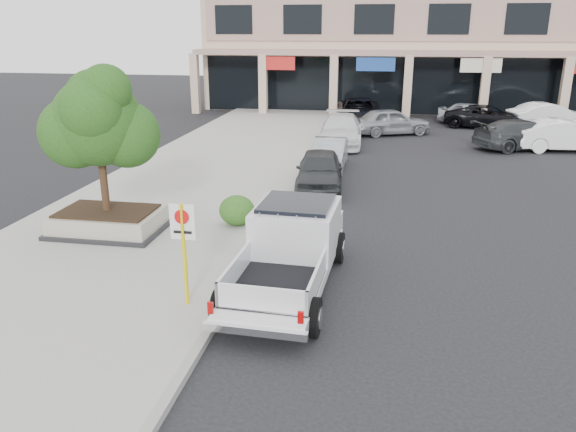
% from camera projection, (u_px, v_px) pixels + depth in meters
% --- Properties ---
extents(ground, '(120.00, 120.00, 0.00)m').
position_uv_depth(ground, '(305.00, 281.00, 13.80)').
color(ground, black).
rests_on(ground, ground).
extents(sidewalk, '(8.00, 52.00, 0.15)m').
position_uv_depth(sidewalk, '(179.00, 198.00, 20.29)').
color(sidewalk, gray).
rests_on(sidewalk, ground).
extents(curb, '(0.20, 52.00, 0.15)m').
position_uv_depth(curb, '(286.00, 204.00, 19.63)').
color(curb, gray).
rests_on(curb, ground).
extents(strip_mall, '(40.55, 12.43, 9.50)m').
position_uv_depth(strip_mall, '(475.00, 44.00, 42.64)').
color(strip_mall, '#CBA08F').
rests_on(strip_mall, ground).
extents(planter, '(3.20, 2.20, 0.68)m').
position_uv_depth(planter, '(108.00, 221.00, 16.64)').
color(planter, black).
rests_on(planter, sidewalk).
extents(planter_tree, '(2.90, 2.55, 4.00)m').
position_uv_depth(planter_tree, '(105.00, 121.00, 15.83)').
color(planter_tree, black).
rests_on(planter_tree, planter).
extents(no_parking_sign, '(0.55, 0.09, 2.30)m').
position_uv_depth(no_parking_sign, '(184.00, 240.00, 11.91)').
color(no_parking_sign, yellow).
rests_on(no_parking_sign, sidewalk).
extents(hedge, '(1.10, 0.99, 0.93)m').
position_uv_depth(hedge, '(237.00, 210.00, 17.16)').
color(hedge, '#1B4413').
rests_on(hedge, sidewalk).
extents(pickup_truck, '(2.44, 6.02, 1.87)m').
position_uv_depth(pickup_truck, '(287.00, 253.00, 13.09)').
color(pickup_truck, silver).
rests_on(pickup_truck, ground).
extents(curb_car_a, '(2.10, 4.43, 1.47)m').
position_uv_depth(curb_car_a, '(319.00, 170.00, 21.56)').
color(curb_car_a, '#292C2D').
rests_on(curb_car_a, ground).
extents(curb_car_b, '(1.42, 4.03, 1.32)m').
position_uv_depth(curb_car_b, '(329.00, 154.00, 24.56)').
color(curb_car_b, '#999BA0').
rests_on(curb_car_b, ground).
extents(curb_car_c, '(2.44, 5.50, 1.57)m').
position_uv_depth(curb_car_c, '(341.00, 130.00, 29.68)').
color(curb_car_c, silver).
rests_on(curb_car_c, ground).
extents(curb_car_d, '(3.24, 6.17, 1.66)m').
position_uv_depth(curb_car_d, '(359.00, 112.00, 35.79)').
color(curb_car_d, black).
rests_on(curb_car_d, ground).
extents(lot_car_a, '(4.87, 3.44, 1.54)m').
position_uv_depth(lot_car_a, '(391.00, 121.00, 32.51)').
color(lot_car_a, gray).
rests_on(lot_car_a, ground).
extents(lot_car_b, '(4.98, 2.21, 1.59)m').
position_uv_depth(lot_car_b, '(565.00, 135.00, 28.16)').
color(lot_car_b, white).
rests_on(lot_car_b, ground).
extents(lot_car_c, '(5.59, 4.02, 1.50)m').
position_uv_depth(lot_car_c, '(524.00, 135.00, 28.61)').
color(lot_car_c, '#303336').
rests_on(lot_car_c, ground).
extents(lot_car_d, '(5.45, 3.51, 1.40)m').
position_uv_depth(lot_car_d, '(487.00, 117.00, 34.70)').
color(lot_car_d, black).
rests_on(lot_car_d, ground).
extents(lot_car_e, '(4.46, 2.86, 1.41)m').
position_uv_depth(lot_car_e, '(471.00, 114.00, 35.95)').
color(lot_car_e, '#9DA0A5').
rests_on(lot_car_e, ground).
extents(lot_car_f, '(5.10, 2.83, 1.59)m').
position_uv_depth(lot_car_f, '(549.00, 116.00, 34.30)').
color(lot_car_f, silver).
rests_on(lot_car_f, ground).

